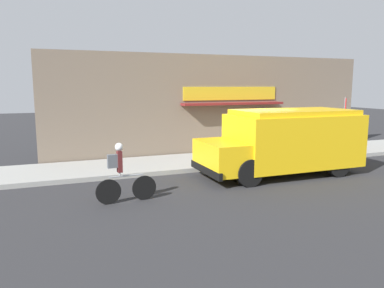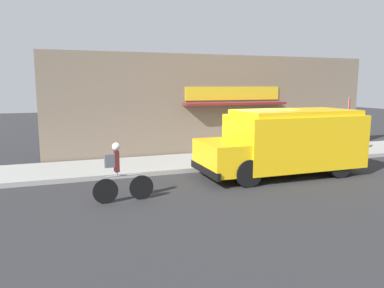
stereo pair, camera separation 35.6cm
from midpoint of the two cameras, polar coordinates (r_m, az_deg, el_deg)
ground_plane at (r=14.78m, az=8.33°, el=-3.54°), size 70.00×70.00×0.00m
sidewalk at (r=16.03m, az=5.73°, el=-2.22°), size 28.00×2.94×0.16m
storefront at (r=17.21m, az=3.46°, el=5.92°), size 15.49×0.76×4.52m
school_bus at (r=13.71m, az=13.30°, el=0.50°), size 5.76×2.85×2.31m
cyclist at (r=10.33m, az=-11.60°, el=-4.47°), size 1.68×0.22×1.65m
stop_sign_post at (r=17.86m, az=21.72°, el=4.01°), size 0.45×0.45×2.49m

